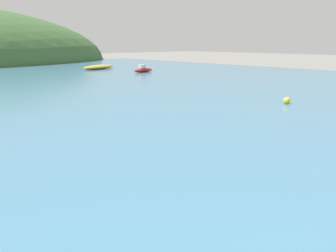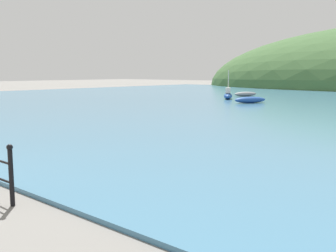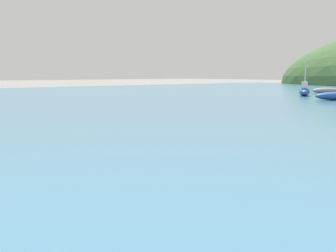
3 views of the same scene
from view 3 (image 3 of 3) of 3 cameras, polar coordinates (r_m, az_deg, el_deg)
The scene contains 3 objects.
boat_far_right at distance 35.14m, azimuth 21.99°, elevation 4.81°, with size 1.85×2.60×0.47m.
boat_nearest_quay at distance 26.20m, azimuth 23.20°, elevation 4.03°, with size 2.01×2.83×0.51m.
boat_twin_mast at distance 30.76m, azimuth 19.20°, elevation 4.82°, with size 1.96×2.65×2.64m.
Camera 3 is at (6.57, 2.77, 1.69)m, focal length 42.00 mm.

